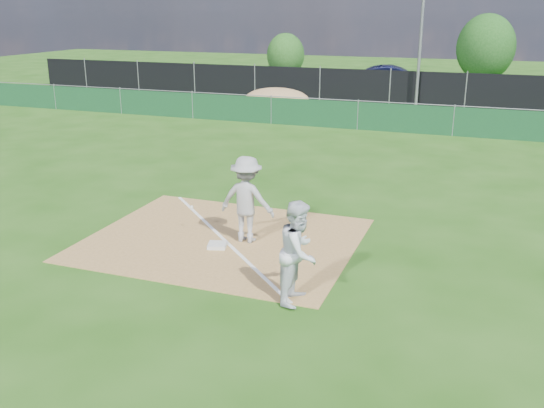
# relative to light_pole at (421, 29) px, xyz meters

# --- Properties ---
(ground) EXTENTS (90.00, 90.00, 0.00)m
(ground) POSITION_rel_light_pole_xyz_m (-1.50, -12.70, -4.00)
(ground) COLOR #204D10
(ground) RESTS_ON ground
(infield_dirt) EXTENTS (6.00, 5.00, 0.02)m
(infield_dirt) POSITION_rel_light_pole_xyz_m (-1.50, -21.70, -3.99)
(infield_dirt) COLOR olive
(infield_dirt) RESTS_ON ground
(foul_line) EXTENTS (5.01, 5.01, 0.01)m
(foul_line) POSITION_rel_light_pole_xyz_m (-1.50, -21.70, -3.98)
(foul_line) COLOR white
(foul_line) RESTS_ON infield_dirt
(green_fence) EXTENTS (44.00, 0.05, 1.20)m
(green_fence) POSITION_rel_light_pole_xyz_m (-1.50, -7.70, -3.40)
(green_fence) COLOR #0F3A1D
(green_fence) RESTS_ON ground
(dirt_mound) EXTENTS (3.38, 2.60, 1.17)m
(dirt_mound) POSITION_rel_light_pole_xyz_m (-6.50, -4.20, -3.42)
(dirt_mound) COLOR #9F7A4D
(dirt_mound) RESTS_ON ground
(black_fence) EXTENTS (46.00, 0.04, 1.80)m
(black_fence) POSITION_rel_light_pole_xyz_m (-1.50, 0.30, -3.10)
(black_fence) COLOR black
(black_fence) RESTS_ON ground
(parking_lot) EXTENTS (46.00, 9.00, 0.01)m
(parking_lot) POSITION_rel_light_pole_xyz_m (-1.50, 5.30, -4.00)
(parking_lot) COLOR black
(parking_lot) RESTS_ON ground
(light_pole) EXTENTS (0.16, 0.16, 8.00)m
(light_pole) POSITION_rel_light_pole_xyz_m (0.00, 0.00, 0.00)
(light_pole) COLOR slate
(light_pole) RESTS_ON ground
(first_base) EXTENTS (0.49, 0.49, 0.08)m
(first_base) POSITION_rel_light_pole_xyz_m (-1.42, -22.19, -3.94)
(first_base) COLOR silver
(first_base) RESTS_ON infield_dirt
(play_at_first) EXTENTS (2.12, 0.76, 1.97)m
(play_at_first) POSITION_rel_light_pole_xyz_m (-0.94, -21.60, -3.00)
(play_at_first) COLOR #A8A8AA
(play_at_first) RESTS_ON infield_dirt
(runner) EXTENTS (0.74, 0.94, 1.90)m
(runner) POSITION_rel_light_pole_xyz_m (1.05, -23.98, -3.05)
(runner) COLOR silver
(runner) RESTS_ON ground
(car_left) EXTENTS (4.70, 2.82, 1.50)m
(car_left) POSITION_rel_light_pole_xyz_m (-8.42, 4.23, -3.24)
(car_left) COLOR #ADAFB5
(car_left) RESTS_ON parking_lot
(car_mid) EXTENTS (5.19, 2.60, 1.63)m
(car_mid) POSITION_rel_light_pole_xyz_m (-2.02, 4.77, -3.17)
(car_mid) COLOR black
(car_mid) RESTS_ON parking_lot
(car_right) EXTENTS (4.62, 1.89, 1.34)m
(car_right) POSITION_rel_light_pole_xyz_m (4.97, 4.51, -3.32)
(car_right) COLOR black
(car_right) RESTS_ON parking_lot
(tree_left) EXTENTS (2.77, 2.77, 3.29)m
(tree_left) POSITION_rel_light_pole_xyz_m (-10.91, 9.96, -2.31)
(tree_left) COLOR #382316
(tree_left) RESTS_ON ground
(tree_mid) EXTENTS (3.96, 3.96, 4.70)m
(tree_mid) POSITION_rel_light_pole_xyz_m (2.99, 12.17, -1.58)
(tree_mid) COLOR #382316
(tree_mid) RESTS_ON ground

